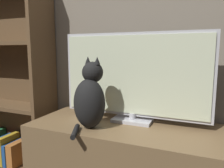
% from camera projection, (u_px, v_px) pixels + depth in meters
% --- Properties ---
extents(wall_back, '(4.80, 0.05, 2.60)m').
position_uv_depth(wall_back, '(139.00, 6.00, 1.50)').
color(wall_back, '#756B5B').
rests_on(wall_back, ground_plane).
extents(tv_stand, '(1.16, 0.50, 0.55)m').
position_uv_depth(tv_stand, '(123.00, 166.00, 1.38)').
color(tv_stand, brown).
rests_on(tv_stand, ground_plane).
extents(tv, '(0.95, 0.15, 0.57)m').
position_uv_depth(tv, '(133.00, 77.00, 1.37)').
color(tv, '#B7B7BC').
rests_on(tv, tv_stand).
extents(cat, '(0.22, 0.32, 0.42)m').
position_uv_depth(cat, '(90.00, 99.00, 1.28)').
color(cat, black).
rests_on(cat, tv_stand).
extents(bookshelf, '(0.85, 0.28, 1.59)m').
position_uv_depth(bookshelf, '(9.00, 87.00, 1.90)').
color(bookshelf, brown).
rests_on(bookshelf, ground_plane).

